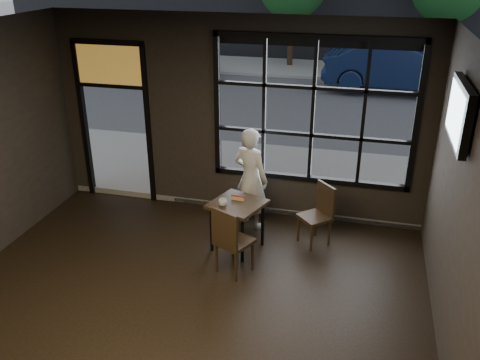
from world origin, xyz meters
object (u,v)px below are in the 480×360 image
(man, at_px, (251,178))
(chair_near, at_px, (234,239))
(navy_car, at_px, (399,66))
(cafe_table, at_px, (237,225))

(man, bearing_deg, chair_near, 116.26)
(chair_near, height_order, navy_car, navy_car)
(man, bearing_deg, navy_car, -82.37)
(navy_car, bearing_deg, chair_near, 168.17)
(man, xyz_separation_m, navy_car, (2.45, 9.23, 0.03))
(chair_near, bearing_deg, cafe_table, -53.18)
(cafe_table, height_order, man, man)
(cafe_table, xyz_separation_m, chair_near, (0.11, -0.59, 0.12))
(cafe_table, distance_m, man, 0.84)
(chair_near, bearing_deg, man, -60.39)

